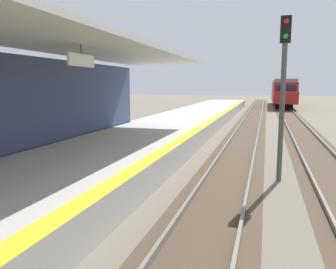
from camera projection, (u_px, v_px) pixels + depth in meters
name	position (u px, v px, depth m)	size (l,w,h in m)	color
station_platform	(115.00, 154.00, 13.24)	(5.00, 80.00, 0.91)	#B7B5AD
track_pair_nearest_platform	(239.00, 151.00, 15.91)	(2.34, 120.00, 0.16)	#4C3D2D
track_pair_middle	(318.00, 155.00, 14.98)	(2.34, 120.00, 0.16)	#4C3D2D
approaching_train	(283.00, 91.00, 50.11)	(2.93, 19.60, 4.76)	maroon
rail_signal_post	(283.00, 82.00, 10.74)	(0.32, 0.34, 5.20)	#4C4C4C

